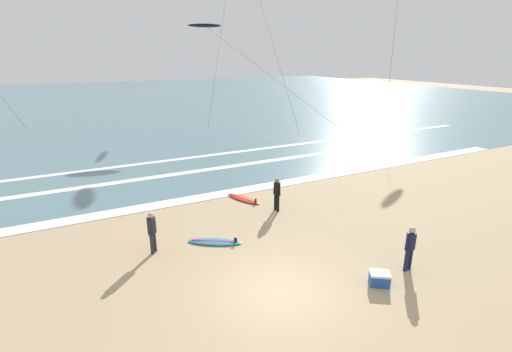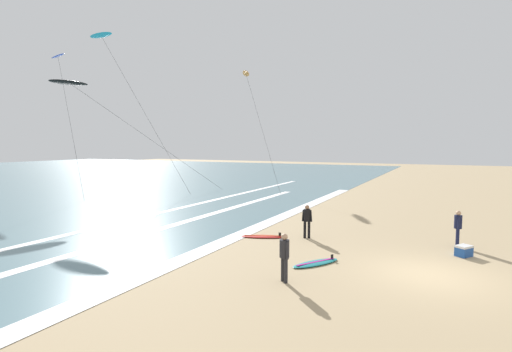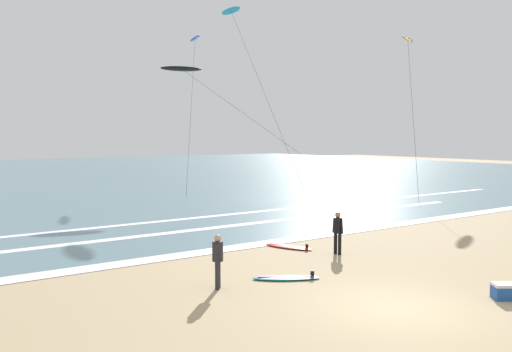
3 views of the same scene
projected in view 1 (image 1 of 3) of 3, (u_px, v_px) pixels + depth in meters
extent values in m
plane|color=tan|center=(278.00, 291.00, 11.58)|extent=(160.00, 160.00, 0.00)
cube|color=slate|center=(100.00, 102.00, 56.56)|extent=(140.00, 90.00, 0.01)
cube|color=white|center=(153.00, 206.00, 18.03)|extent=(50.67, 0.96, 0.01)
cube|color=white|center=(153.00, 177.00, 22.19)|extent=(41.34, 0.60, 0.01)
cube|color=white|center=(176.00, 160.00, 25.94)|extent=(56.89, 0.51, 0.01)
cylinder|color=black|center=(278.00, 203.00, 17.35)|extent=(0.13, 0.13, 0.82)
cylinder|color=black|center=(275.00, 202.00, 17.50)|extent=(0.13, 0.13, 0.82)
cylinder|color=black|center=(277.00, 188.00, 17.21)|extent=(0.32, 0.32, 0.58)
cylinder|color=black|center=(279.00, 190.00, 17.07)|extent=(0.11, 0.14, 0.56)
cylinder|color=black|center=(275.00, 188.00, 17.36)|extent=(0.11, 0.14, 0.56)
sphere|color=#9E7051|center=(277.00, 180.00, 17.09)|extent=(0.21, 0.21, 0.21)
cylinder|color=#232328|center=(152.00, 244.00, 13.63)|extent=(0.13, 0.13, 0.82)
cylinder|color=#232328|center=(154.00, 241.00, 13.82)|extent=(0.13, 0.13, 0.82)
cylinder|color=#232328|center=(152.00, 225.00, 13.51)|extent=(0.32, 0.32, 0.58)
cylinder|color=#232328|center=(149.00, 228.00, 13.34)|extent=(0.15, 0.16, 0.56)
cylinder|color=#232328|center=(154.00, 224.00, 13.69)|extent=(0.15, 0.16, 0.56)
sphere|color=tan|center=(151.00, 215.00, 13.39)|extent=(0.21, 0.21, 0.21)
cylinder|color=#141938|center=(410.00, 258.00, 12.66)|extent=(0.13, 0.13, 0.82)
cylinder|color=#141938|center=(406.00, 260.00, 12.56)|extent=(0.13, 0.13, 0.82)
cylinder|color=#141938|center=(411.00, 241.00, 12.39)|extent=(0.32, 0.32, 0.58)
cylinder|color=#141938|center=(414.00, 240.00, 12.49)|extent=(0.14, 0.10, 0.56)
cylinder|color=#141938|center=(407.00, 243.00, 12.31)|extent=(0.14, 0.10, 0.56)
sphere|color=tan|center=(412.00, 230.00, 12.27)|extent=(0.21, 0.21, 0.21)
ellipsoid|color=teal|center=(215.00, 242.00, 14.54)|extent=(2.10, 1.62, 0.09)
cube|color=#BF198C|center=(215.00, 241.00, 14.53)|extent=(1.57, 1.03, 0.01)
cube|color=black|center=(236.00, 240.00, 14.44)|extent=(0.11, 0.08, 0.16)
ellipsoid|color=red|center=(243.00, 199.00, 18.84)|extent=(1.33, 2.17, 0.09)
cube|color=#D84C19|center=(243.00, 198.00, 18.83)|extent=(0.75, 1.70, 0.01)
cube|color=black|center=(256.00, 200.00, 18.29)|extent=(0.06, 0.12, 0.16)
cylinder|color=#333333|center=(391.00, 63.00, 32.66)|extent=(7.82, 7.62, 12.39)
cylinder|color=#333333|center=(218.00, 54.00, 40.74)|extent=(7.61, 12.49, 14.01)
cylinder|color=#333333|center=(273.00, 46.00, 37.28)|extent=(0.63, 11.24, 15.47)
ellipsoid|color=black|center=(205.00, 25.00, 35.70)|extent=(3.29, 1.58, 0.43)
cylinder|color=#333333|center=(273.00, 78.00, 35.94)|extent=(10.53, 8.38, 9.58)
cube|color=#1E4C9E|center=(379.00, 280.00, 11.86)|extent=(0.74, 0.70, 0.36)
cube|color=silver|center=(380.00, 274.00, 11.79)|extent=(0.76, 0.71, 0.08)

